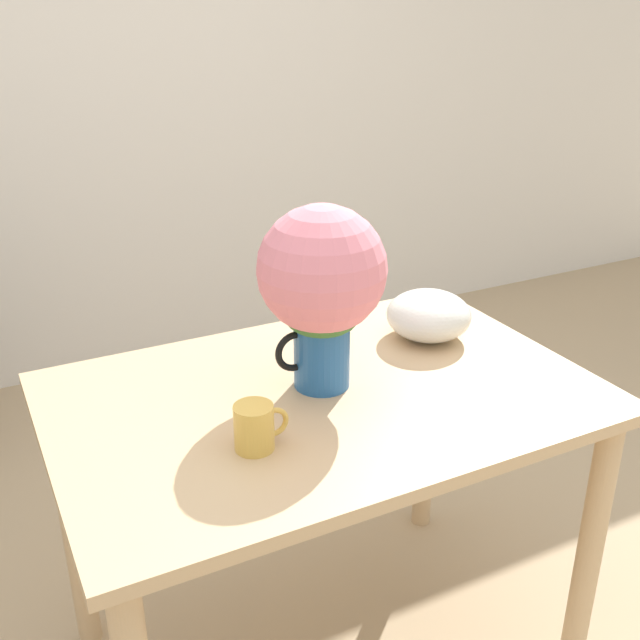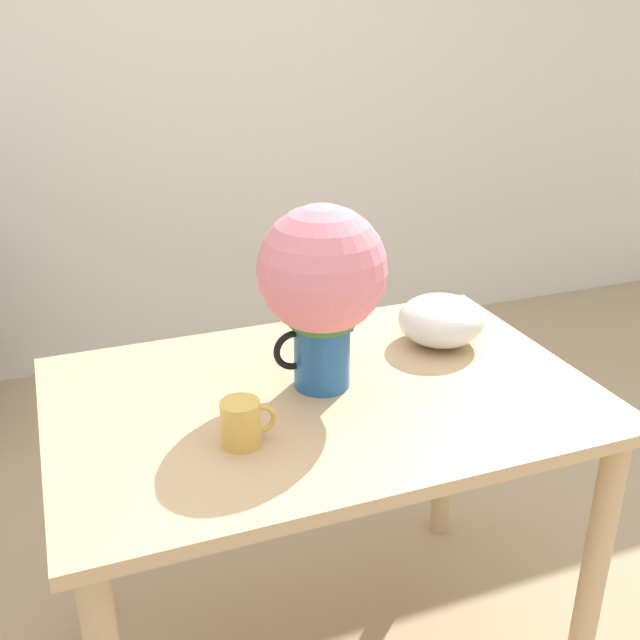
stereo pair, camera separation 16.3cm
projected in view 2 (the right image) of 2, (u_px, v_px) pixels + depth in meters
The scene contains 5 objects.
wall_back at pixel (163, 73), 3.17m from camera, with size 8.00×0.05×2.60m.
table at pixel (323, 439), 1.72m from camera, with size 1.20×0.80×0.79m.
flower_vase at pixel (322, 283), 1.60m from camera, with size 0.28×0.28×0.42m.
coffee_mug at pixel (242, 423), 1.46m from camera, with size 0.11×0.08×0.09m.
white_bowl at pixel (441, 320), 1.88m from camera, with size 0.22×0.22×0.12m.
Camera 2 is at (-0.56, -1.28, 1.61)m, focal length 42.00 mm.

